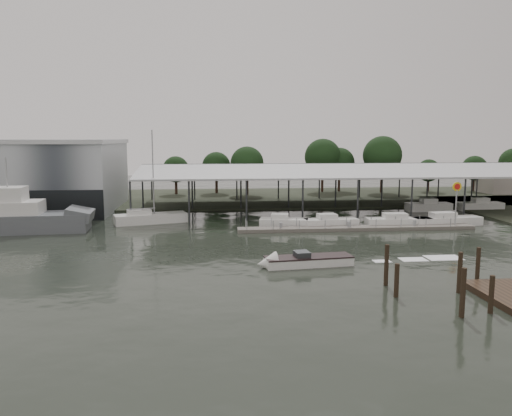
{
  "coord_description": "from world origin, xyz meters",
  "views": [
    {
      "loc": [
        -2.07,
        -46.24,
        10.69
      ],
      "look_at": [
        3.28,
        11.76,
        2.5
      ],
      "focal_mm": 35.0,
      "sensor_mm": 36.0,
      "label": 1
    }
  ],
  "objects": [
    {
      "name": "land_strip_far",
      "position": [
        0.0,
        42.0,
        0.1
      ],
      "size": [
        140.0,
        30.0,
        0.3
      ],
      "color": "#3B4231",
      "rests_on": "ground"
    },
    {
      "name": "moored_cruiser_0",
      "position": [
        6.68,
        12.59,
        0.61
      ],
      "size": [
        6.1,
        3.32,
        1.7
      ],
      "rotation": [
        0.0,
        0.0,
        -0.2
      ],
      "color": "white",
      "rests_on": "ground"
    },
    {
      "name": "ground",
      "position": [
        0.0,
        0.0,
        0.0
      ],
      "size": [
        200.0,
        200.0,
        0.0
      ],
      "primitive_type": "plane",
      "color": "#222821",
      "rests_on": "ground"
    },
    {
      "name": "moored_cruiser_2",
      "position": [
        20.68,
        11.77,
        0.61
      ],
      "size": [
        8.02,
        2.44,
        1.7
      ],
      "rotation": [
        0.0,
        0.0,
        -0.03
      ],
      "color": "white",
      "rests_on": "ground"
    },
    {
      "name": "storage_warehouse",
      "position": [
        -28.0,
        29.94,
        5.29
      ],
      "size": [
        24.5,
        20.5,
        10.5
      ],
      "color": "#AEB4B9",
      "rests_on": "ground"
    },
    {
      "name": "grey_trawler",
      "position": [
        -23.92,
        12.33,
        1.58
      ],
      "size": [
        16.29,
        5.98,
        8.84
      ],
      "rotation": [
        0.0,
        0.0,
        0.08
      ],
      "color": "#555B5E",
      "rests_on": "ground"
    },
    {
      "name": "moored_cruiser_1",
      "position": [
        12.32,
        12.02,
        0.61
      ],
      "size": [
        6.61,
        2.86,
        1.7
      ],
      "rotation": [
        0.0,
        0.0,
        0.11
      ],
      "color": "white",
      "rests_on": "ground"
    },
    {
      "name": "shell_fuel_sign",
      "position": [
        27.0,
        9.99,
        3.93
      ],
      "size": [
        1.1,
        0.18,
        5.55
      ],
      "color": "#97999D",
      "rests_on": "ground"
    },
    {
      "name": "floating_dock",
      "position": [
        15.0,
        10.0,
        0.2
      ],
      "size": [
        28.0,
        2.0,
        1.4
      ],
      "color": "slate",
      "rests_on": "ground"
    },
    {
      "name": "white_sailboat",
      "position": [
        -9.78,
        17.02,
        0.65
      ],
      "size": [
        9.3,
        5.11,
        11.9
      ],
      "rotation": [
        0.0,
        0.0,
        0.3
      ],
      "color": "white",
      "rests_on": "ground"
    },
    {
      "name": "covered_boat_shed",
      "position": [
        17.0,
        28.0,
        6.13
      ],
      "size": [
        58.24,
        24.0,
        6.96
      ],
      "color": "silver",
      "rests_on": "ground"
    },
    {
      "name": "moored_cruiser_3",
      "position": [
        26.85,
        12.01,
        0.61
      ],
      "size": [
        8.92,
        3.19,
        1.7
      ],
      "rotation": [
        0.0,
        0.0,
        0.12
      ],
      "color": "white",
      "rests_on": "ground"
    },
    {
      "name": "mooring_pilings",
      "position": [
        13.63,
        -14.78,
        1.07
      ],
      "size": [
        7.94,
        7.81,
        3.65
      ],
      "color": "#312318",
      "rests_on": "ground"
    },
    {
      "name": "horizon_tree_line",
      "position": [
        24.03,
        48.11,
        6.2
      ],
      "size": [
        72.38,
        10.71,
        11.1
      ],
      "color": "black",
      "rests_on": "ground"
    },
    {
      "name": "speedboat_underway",
      "position": [
        5.46,
        -5.83,
        0.39
      ],
      "size": [
        19.1,
        4.27,
        2.0
      ],
      "rotation": [
        0.0,
        0.0,
        3.26
      ],
      "color": "white",
      "rests_on": "ground"
    }
  ]
}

